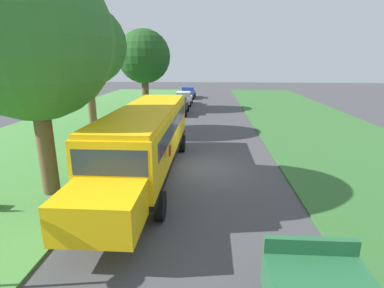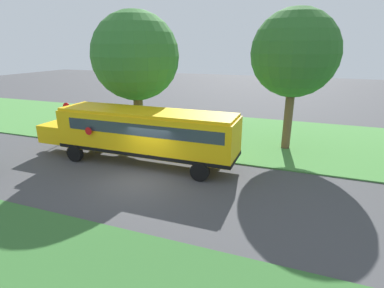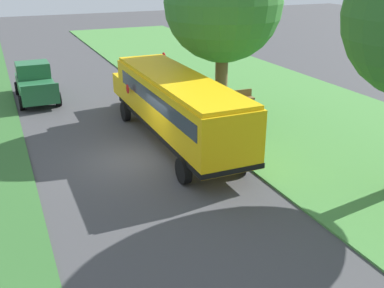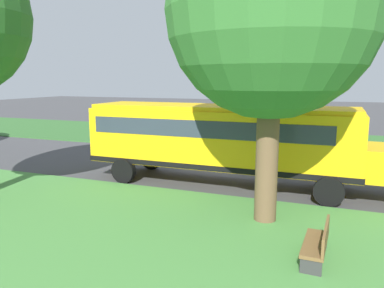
{
  "view_description": "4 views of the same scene",
  "coord_description": "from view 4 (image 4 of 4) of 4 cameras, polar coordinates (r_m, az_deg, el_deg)",
  "views": [
    {
      "loc": [
        0.51,
        -14.07,
        5.23
      ],
      "look_at": [
        -0.4,
        0.21,
        1.2
      ],
      "focal_mm": 28.0,
      "sensor_mm": 36.0,
      "label": 1
    },
    {
      "loc": [
        12.16,
        7.34,
        6.59
      ],
      "look_at": [
        -1.24,
        2.36,
        1.9
      ],
      "focal_mm": 28.0,
      "sensor_mm": 36.0,
      "label": 2
    },
    {
      "loc": [
        4.66,
        16.84,
        7.71
      ],
      "look_at": [
        -1.64,
        2.47,
        1.37
      ],
      "focal_mm": 42.0,
      "sensor_mm": 36.0,
      "label": 3
    },
    {
      "loc": [
        -16.44,
        -5.14,
        4.17
      ],
      "look_at": [
        -1.6,
        0.62,
        1.41
      ],
      "focal_mm": 35.0,
      "sensor_mm": 36.0,
      "label": 4
    }
  ],
  "objects": [
    {
      "name": "park_bench",
      "position": [
        9.29,
        18.65,
        -14.16
      ],
      "size": [
        1.62,
        0.56,
        0.92
      ],
      "color": "brown",
      "rests_on": "ground"
    },
    {
      "name": "oak_tree_beside_bus",
      "position": [
        10.88,
        11.36,
        18.62
      ],
      "size": [
        5.81,
        5.81,
        8.87
      ],
      "color": "brown",
      "rests_on": "ground"
    },
    {
      "name": "grass_far_side",
      "position": [
        26.28,
        9.68,
        0.63
      ],
      "size": [
        10.0,
        80.0,
        0.07
      ],
      "primitive_type": "cube",
      "color": "#33662D",
      "rests_on": "ground"
    },
    {
      "name": "grass_verge",
      "position": [
        9.22,
        -16.24,
        -17.2
      ],
      "size": [
        12.0,
        80.0,
        0.08
      ],
      "primitive_type": "cube",
      "color": "#47843D",
      "rests_on": "ground"
    },
    {
      "name": "school_bus",
      "position": [
        14.78,
        5.27,
        1.05
      ],
      "size": [
        2.84,
        12.42,
        3.16
      ],
      "color": "yellow",
      "rests_on": "ground"
    },
    {
      "name": "ground_plane",
      "position": [
        17.72,
        3.75,
        -3.8
      ],
      "size": [
        120.0,
        120.0,
        0.0
      ],
      "primitive_type": "plane",
      "color": "#424244"
    }
  ]
}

